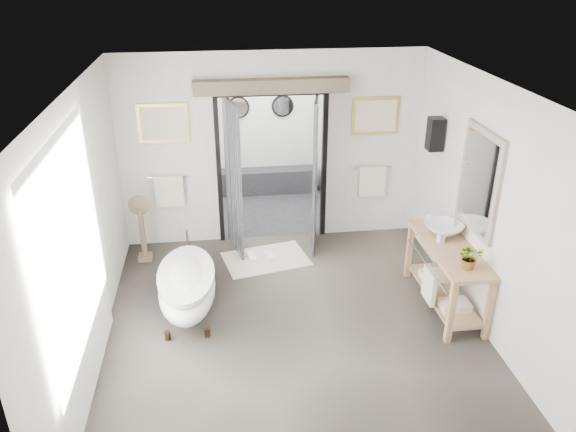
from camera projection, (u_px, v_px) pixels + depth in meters
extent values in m
plane|color=brown|center=(294.00, 331.00, 6.74)|extent=(5.00, 5.00, 0.00)
cube|color=silver|center=(345.00, 380.00, 3.88)|extent=(4.50, 0.02, 2.90)
cube|color=silver|center=(82.00, 235.00, 5.86)|extent=(0.02, 5.00, 2.90)
cube|color=silver|center=(491.00, 212.00, 6.38)|extent=(0.02, 5.00, 2.90)
cube|color=silver|center=(168.00, 154.00, 8.19)|extent=(1.45, 0.02, 2.90)
cube|color=silver|center=(371.00, 146.00, 8.54)|extent=(1.45, 0.02, 2.90)
cube|color=silver|center=(271.00, 72.00, 7.87)|extent=(1.60, 0.02, 0.60)
cube|color=silver|center=(296.00, 90.00, 5.50)|extent=(4.50, 5.00, 0.02)
cube|color=white|center=(77.00, 272.00, 5.38)|extent=(0.02, 2.20, 2.70)
cube|color=gray|center=(480.00, 181.00, 6.56)|extent=(0.05, 0.95, 1.25)
cube|color=silver|center=(477.00, 181.00, 6.55)|extent=(0.01, 0.80, 1.10)
cube|color=black|center=(435.00, 134.00, 7.56)|extent=(0.20, 0.20, 0.45)
sphere|color=#FFCC8C|center=(435.00, 134.00, 7.56)|extent=(0.10, 0.10, 0.10)
cube|color=black|center=(267.00, 210.00, 9.88)|extent=(2.20, 2.00, 0.01)
cube|color=silver|center=(265.00, 66.00, 8.81)|extent=(2.20, 2.00, 0.02)
cube|color=white|center=(261.00, 125.00, 10.24)|extent=(2.20, 0.02, 2.50)
cube|color=white|center=(199.00, 145.00, 9.22)|extent=(0.02, 2.00, 2.50)
cube|color=white|center=(331.00, 140.00, 9.47)|extent=(0.02, 2.00, 2.50)
cube|color=black|center=(263.00, 181.00, 10.52)|extent=(2.00, 0.35, 0.45)
cylinder|color=silver|center=(238.00, 108.00, 10.02)|extent=(0.40, 0.03, 0.40)
cylinder|color=silver|center=(283.00, 106.00, 10.11)|extent=(0.40, 0.03, 0.40)
cube|color=black|center=(219.00, 171.00, 8.40)|extent=(0.07, 0.10, 2.30)
cube|color=black|center=(324.00, 166.00, 8.58)|extent=(0.07, 0.10, 2.30)
cube|color=black|center=(271.00, 93.00, 8.00)|extent=(1.67, 0.10, 0.07)
cube|color=black|center=(233.00, 179.00, 8.11)|extent=(0.21, 0.79, 2.30)
cube|color=black|center=(315.00, 175.00, 8.25)|extent=(0.21, 0.79, 2.30)
cube|color=brown|center=(272.00, 86.00, 7.86)|extent=(2.20, 0.20, 0.20)
cube|color=#BA9F47|center=(163.00, 123.00, 7.97)|extent=(0.72, 0.03, 0.57)
cube|color=beige|center=(163.00, 123.00, 7.95)|extent=(0.62, 0.01, 0.47)
cube|color=#BA9F47|center=(375.00, 116.00, 8.32)|extent=(0.72, 0.03, 0.57)
cube|color=beige|center=(376.00, 116.00, 8.31)|extent=(0.62, 0.01, 0.47)
cylinder|color=silver|center=(168.00, 177.00, 8.27)|extent=(0.60, 0.02, 0.02)
cube|color=beige|center=(169.00, 191.00, 8.35)|extent=(0.42, 0.08, 0.48)
cylinder|color=silver|center=(373.00, 167.00, 8.63)|extent=(0.60, 0.02, 0.02)
cube|color=beige|center=(372.00, 181.00, 8.71)|extent=(0.42, 0.08, 0.48)
cylinder|color=#392618|center=(168.00, 336.00, 6.57)|extent=(0.07, 0.07, 0.11)
cylinder|color=#392618|center=(207.00, 332.00, 6.63)|extent=(0.07, 0.07, 0.11)
cylinder|color=#392618|center=(173.00, 285.00, 7.57)|extent=(0.07, 0.07, 0.11)
cylinder|color=#392618|center=(207.00, 283.00, 7.62)|extent=(0.07, 0.07, 0.11)
ellipsoid|color=white|center=(187.00, 287.00, 6.97)|extent=(0.70, 1.58, 0.50)
cylinder|color=#392618|center=(187.00, 238.00, 7.49)|extent=(0.03, 0.03, 0.20)
cube|color=#A37A57|center=(451.00, 311.00, 6.38)|extent=(0.07, 0.07, 0.85)
cube|color=#A37A57|center=(490.00, 308.00, 6.44)|extent=(0.07, 0.07, 0.85)
cube|color=#A37A57|center=(410.00, 249.00, 7.71)|extent=(0.07, 0.07, 0.85)
cube|color=#A37A57|center=(442.00, 247.00, 7.76)|extent=(0.07, 0.07, 0.85)
cube|color=#A37A57|center=(450.00, 248.00, 6.90)|extent=(0.55, 1.60, 0.05)
cube|color=#A37A57|center=(443.00, 294.00, 7.19)|extent=(0.45, 1.50, 0.03)
cylinder|color=silver|center=(427.00, 265.00, 6.97)|extent=(0.02, 1.40, 0.02)
cube|color=beige|center=(429.00, 286.00, 6.92)|extent=(0.06, 0.34, 0.42)
cube|color=beige|center=(455.00, 305.00, 6.85)|extent=(0.35, 0.25, 0.10)
cube|color=beige|center=(434.00, 275.00, 7.47)|extent=(0.35, 0.25, 0.10)
cube|color=brown|center=(146.00, 257.00, 8.30)|extent=(0.20, 0.20, 0.07)
cylinder|color=brown|center=(142.00, 232.00, 8.12)|extent=(0.08, 0.08, 0.76)
cylinder|color=silver|center=(139.00, 205.00, 7.96)|extent=(0.27, 0.02, 0.27)
cylinder|color=brown|center=(139.00, 205.00, 7.94)|extent=(0.30, 0.01, 0.30)
cube|color=beige|center=(266.00, 259.00, 8.30)|extent=(1.34, 1.03, 0.01)
cube|color=white|center=(252.00, 257.00, 8.29)|extent=(0.16, 0.29, 0.05)
cube|color=white|center=(269.00, 256.00, 8.32)|extent=(0.16, 0.29, 0.05)
imported|color=white|center=(444.00, 230.00, 7.11)|extent=(0.63, 0.63, 0.17)
imported|color=gray|center=(470.00, 257.00, 6.35)|extent=(0.30, 0.27, 0.30)
imported|color=gray|center=(441.00, 236.00, 6.95)|extent=(0.09, 0.09, 0.17)
imported|color=gray|center=(431.00, 216.00, 7.50)|extent=(0.15, 0.15, 0.15)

